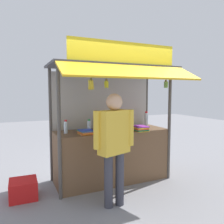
{
  "coord_description": "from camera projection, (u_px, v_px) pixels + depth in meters",
  "views": [
    {
      "loc": [
        -1.74,
        -3.85,
        1.72
      ],
      "look_at": [
        0.0,
        0.0,
        1.34
      ],
      "focal_mm": 35.68,
      "sensor_mm": 36.0,
      "label": 1
    }
  ],
  "objects": [
    {
      "name": "stall_structure",
      "position": [
        110.0,
        101.0,
        4.31
      ],
      "size": [
        2.35,
        1.56,
        2.55
      ],
      "color": "#4C4742",
      "rests_on": "ground"
    },
    {
      "name": "banana_bunch_leftmost",
      "position": [
        106.0,
        84.0,
        3.65
      ],
      "size": [
        0.09,
        0.09,
        0.28
      ],
      "color": "#332D23"
    },
    {
      "name": "water_bottle_front_right",
      "position": [
        66.0,
        127.0,
        3.93
      ],
      "size": [
        0.07,
        0.07,
        0.24
      ],
      "color": "silver",
      "rests_on": "stall_counter"
    },
    {
      "name": "water_bottle_center",
      "position": [
        96.0,
        124.0,
        4.22
      ],
      "size": [
        0.07,
        0.07,
        0.25
      ],
      "color": "silver",
      "rests_on": "stall_counter"
    },
    {
      "name": "stall_counter",
      "position": [
        112.0,
        155.0,
        4.32
      ],
      "size": [
        2.15,
        0.73,
        0.99
      ],
      "primitive_type": "cube",
      "color": "brown",
      "rests_on": "ground"
    },
    {
      "name": "water_bottle_back_left",
      "position": [
        146.0,
        119.0,
        4.9
      ],
      "size": [
        0.09,
        0.09,
        0.31
      ],
      "color": "silver",
      "rests_on": "stall_counter"
    },
    {
      "name": "plastic_crate",
      "position": [
        23.0,
        189.0,
        3.61
      ],
      "size": [
        0.44,
        0.44,
        0.3
      ],
      "primitive_type": "cube",
      "rotation": [
        0.0,
        0.0,
        -0.03
      ],
      "color": "red",
      "rests_on": "ground"
    },
    {
      "name": "water_bottle_mid_right",
      "position": [
        89.0,
        126.0,
        4.08
      ],
      "size": [
        0.07,
        0.07,
        0.24
      ],
      "color": "silver",
      "rests_on": "stall_counter"
    },
    {
      "name": "ground_plane",
      "position": [
        112.0,
        180.0,
        4.37
      ],
      "size": [
        20.0,
        20.0,
        0.0
      ],
      "primitive_type": "plane",
      "color": "gray"
    },
    {
      "name": "banana_bunch_inner_left",
      "position": [
        91.0,
        85.0,
        3.54
      ],
      "size": [
        0.11,
        0.11,
        0.32
      ],
      "color": "#332D23"
    },
    {
      "name": "magazine_stack_rear_center",
      "position": [
        110.0,
        129.0,
        4.26
      ],
      "size": [
        0.24,
        0.33,
        0.07
      ],
      "color": "purple",
      "rests_on": "stall_counter"
    },
    {
      "name": "banana_bunch_rightmost",
      "position": [
        166.0,
        85.0,
        4.14
      ],
      "size": [
        0.1,
        0.1,
        0.28
      ],
      "color": "#332D23"
    },
    {
      "name": "magazine_stack_front_left",
      "position": [
        86.0,
        132.0,
        3.88
      ],
      "size": [
        0.28,
        0.31,
        0.07
      ],
      "color": "yellow",
      "rests_on": "stall_counter"
    },
    {
      "name": "vendor_person",
      "position": [
        114.0,
        139.0,
        3.29
      ],
      "size": [
        0.64,
        0.35,
        1.7
      ],
      "rotation": [
        0.0,
        0.0,
        3.46
      ],
      "color": "#383842",
      "rests_on": "ground"
    },
    {
      "name": "magazine_stack_back_right",
      "position": [
        139.0,
        127.0,
        4.47
      ],
      "size": [
        0.26,
        0.32,
        0.05
      ],
      "color": "white",
      "rests_on": "stall_counter"
    },
    {
      "name": "magazine_stack_far_right",
      "position": [
        140.0,
        128.0,
        4.18
      ],
      "size": [
        0.27,
        0.28,
        0.09
      ],
      "color": "yellow",
      "rests_on": "stall_counter"
    }
  ]
}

